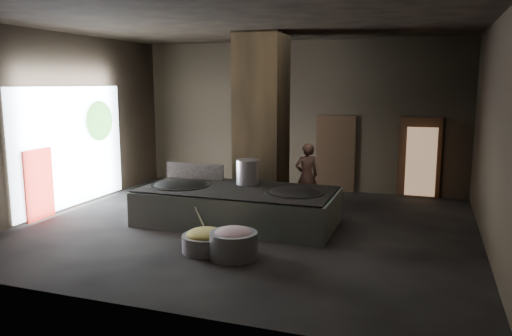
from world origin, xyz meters
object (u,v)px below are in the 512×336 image
at_px(wok_right, 294,196).
at_px(stock_pot, 248,172).
at_px(veg_basin, 206,243).
at_px(cook, 307,176).
at_px(meat_basin, 234,245).
at_px(wok_left, 180,188).
at_px(hearth_platform, 237,207).

bearing_deg(wok_right, stock_pot, 158.96).
bearing_deg(stock_pot, veg_basin, -87.94).
relative_size(cook, veg_basin, 1.85).
distance_m(veg_basin, meat_basin, 0.65).
relative_size(wok_left, cook, 0.84).
distance_m(cook, meat_basin, 4.26).
height_order(wok_left, cook, cook).
bearing_deg(wok_left, meat_basin, -43.86).
distance_m(cook, veg_basin, 4.24).
bearing_deg(cook, veg_basin, 44.40).
bearing_deg(stock_pot, cook, 52.68).
xyz_separation_m(wok_right, veg_basin, (-1.21, -2.11, -0.58)).
bearing_deg(meat_basin, veg_basin, 168.19).
bearing_deg(meat_basin, cook, 84.83).
height_order(stock_pot, cook, cook).
height_order(wok_left, stock_pot, stock_pot).
bearing_deg(wok_left, veg_basin, -51.58).
relative_size(stock_pot, cook, 0.35).
xyz_separation_m(stock_pot, cook, (1.11, 1.45, -0.28)).
bearing_deg(meat_basin, wok_right, 75.71).
bearing_deg(meat_basin, wok_left, 136.14).
bearing_deg(wok_left, wok_right, 2.05).
bearing_deg(stock_pot, meat_basin, -75.12).
bearing_deg(wok_left, stock_pot, 21.80).
xyz_separation_m(hearth_platform, meat_basin, (0.78, -2.19, -0.15)).
height_order(cook, meat_basin, cook).
height_order(cook, veg_basin, cook).
bearing_deg(cook, wok_right, 64.01).
height_order(hearth_platform, stock_pot, stock_pot).
height_order(wok_left, veg_basin, wok_left).
bearing_deg(wok_right, hearth_platform, -177.88).
relative_size(hearth_platform, wok_right, 3.41).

